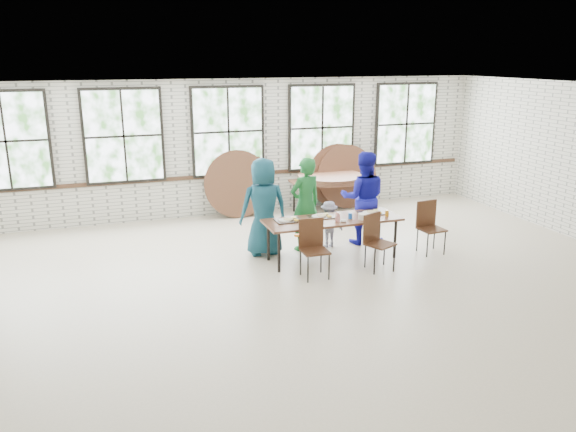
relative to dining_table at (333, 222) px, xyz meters
name	(u,v)px	position (x,y,z in m)	size (l,w,h in m)	color
room	(228,134)	(-1.03, 3.43, 1.14)	(12.00, 12.00, 12.00)	beige
dining_table	(333,222)	(0.00, 0.00, 0.00)	(2.40, 0.81, 0.74)	brown
chair_near_left	(313,243)	(-0.60, -0.61, -0.13)	(0.43, 0.42, 0.95)	#432616
chair_near_right	(376,237)	(0.51, -0.65, -0.13)	(0.55, 0.54, 0.95)	#432616
chair_spare	(429,222)	(1.82, -0.20, -0.13)	(0.45, 0.44, 0.95)	#432616
adult_teal	(264,207)	(-1.06, 0.65, 0.19)	(0.86, 0.56, 1.76)	#1C606B
adult_green	(305,204)	(-0.26, 0.65, 0.17)	(0.63, 0.41, 1.72)	#1B662C
toddler	(329,224)	(0.21, 0.65, -0.25)	(0.57, 0.33, 0.88)	#19133E
adult_blue	(363,198)	(0.90, 0.65, 0.20)	(0.86, 0.67, 1.77)	#16179D
storage_table	(330,183)	(1.19, 2.90, 0.00)	(1.82, 0.80, 0.74)	brown
tabletop_clutter	(339,217)	(0.11, -0.02, 0.08)	(2.01, 0.61, 0.11)	black
round_tops_stacked	(330,177)	(1.19, 2.90, 0.12)	(1.50, 1.50, 0.13)	brown
round_tops_leaning	(292,180)	(0.39, 3.24, 0.05)	(4.15, 0.49, 1.49)	brown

